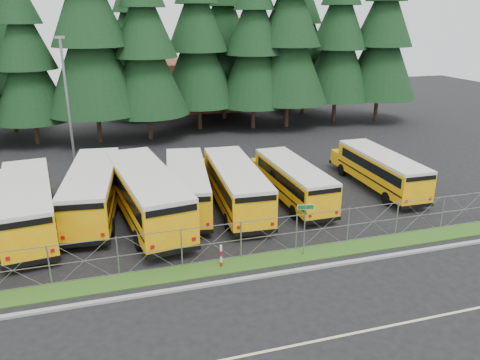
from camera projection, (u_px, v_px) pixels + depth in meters
name	position (u px, v px, depth m)	size (l,w,h in m)	color
ground	(254.00, 246.00, 24.91)	(120.00, 120.00, 0.00)	black
curb	(274.00, 274.00, 22.08)	(50.00, 0.25, 0.12)	gray
grass_verge	(264.00, 261.00, 23.36)	(50.00, 1.40, 0.06)	#244D16
road_lane_line	(319.00, 340.00, 17.67)	(50.00, 0.12, 0.01)	beige
chainlink_fence	(260.00, 237.00, 23.67)	(44.00, 0.10, 2.00)	gray
brick_building	(203.00, 84.00, 61.66)	(22.00, 10.00, 6.00)	brown
bus_1	(28.00, 206.00, 26.27)	(2.67, 11.32, 2.97)	#FF9508
bus_2	(94.00, 191.00, 28.44)	(2.69, 11.39, 2.99)	#FF9508
bus_3	(145.00, 195.00, 27.52)	(2.89, 12.23, 3.21)	#FF9508
bus_4	(187.00, 187.00, 29.49)	(2.50, 10.58, 2.77)	#FF9508
bus_5	(235.00, 186.00, 29.47)	(2.57, 10.90, 2.86)	#FF9508
bus_6	(291.00, 182.00, 30.62)	(2.34, 9.90, 2.60)	#FF9508
bus_east	(378.00, 171.00, 32.71)	(2.36, 10.01, 2.63)	#FF9508
street_sign	(305.00, 219.00, 23.25)	(0.83, 0.54, 2.81)	gray
striped_bollard	(221.00, 256.00, 22.61)	(0.11, 0.11, 1.20)	#B20C0C
light_standard	(67.00, 98.00, 36.28)	(0.70, 0.35, 10.14)	gray
conifer_2	(26.00, 61.00, 42.08)	(6.98, 6.98, 15.44)	black
conifer_3	(90.00, 35.00, 41.95)	(8.94, 8.94, 19.78)	black
conifer_4	(145.00, 48.00, 43.45)	(7.88, 7.88, 17.42)	black
conifer_5	(197.00, 42.00, 47.52)	(8.12, 8.12, 17.96)	black
conifer_6	(254.00, 46.00, 48.04)	(7.76, 7.76, 17.16)	black
conifer_7	(289.00, 37.00, 48.28)	(8.55, 8.55, 18.91)	black
conifer_8	(339.00, 41.00, 51.02)	(8.09, 8.09, 17.89)	black
conifer_9	(383.00, 38.00, 51.42)	(8.36, 8.36, 18.49)	black
conifer_10	(3.00, 48.00, 46.48)	(7.66, 7.66, 16.94)	black
conifer_11	(133.00, 45.00, 52.56)	(7.62, 7.62, 16.85)	black
conifer_12	(224.00, 40.00, 52.72)	(8.04, 8.04, 17.78)	black
conifer_13	(305.00, 51.00, 56.06)	(6.84, 6.84, 15.12)	black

